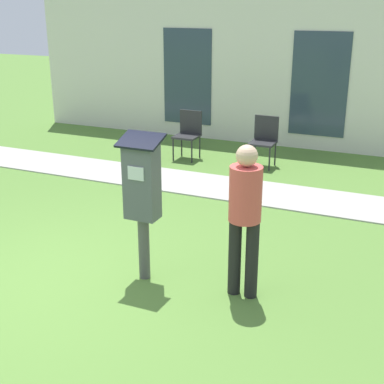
# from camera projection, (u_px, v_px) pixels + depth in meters

# --- Properties ---
(ground_plane) EXTENTS (40.00, 40.00, 0.00)m
(ground_plane) POSITION_uv_depth(u_px,v_px,m) (62.00, 281.00, 5.74)
(ground_plane) COLOR #517A33
(sidewalk) EXTENTS (12.00, 1.10, 0.02)m
(sidewalk) POSITION_uv_depth(u_px,v_px,m) (193.00, 183.00, 8.79)
(sidewalk) COLOR #A3A099
(sidewalk) RESTS_ON ground
(building_facade) EXTENTS (10.00, 0.26, 3.20)m
(building_facade) POSITION_uv_depth(u_px,v_px,m) (253.00, 65.00, 10.88)
(building_facade) COLOR silver
(building_facade) RESTS_ON ground
(parking_meter) EXTENTS (0.44, 0.31, 1.59)m
(parking_meter) POSITION_uv_depth(u_px,v_px,m) (142.00, 189.00, 5.48)
(parking_meter) COLOR #4C4C4C
(parking_meter) RESTS_ON ground
(person_standing) EXTENTS (0.32, 0.32, 1.58)m
(person_standing) POSITION_uv_depth(u_px,v_px,m) (245.00, 210.00, 5.18)
(person_standing) COLOR black
(person_standing) RESTS_ON ground
(outdoor_chair_left) EXTENTS (0.44, 0.44, 0.90)m
(outdoor_chair_left) POSITION_uv_depth(u_px,v_px,m) (189.00, 131.00, 10.06)
(outdoor_chair_left) COLOR #262628
(outdoor_chair_left) RESTS_ON ground
(outdoor_chair_middle) EXTENTS (0.44, 0.44, 0.90)m
(outdoor_chair_middle) POSITION_uv_depth(u_px,v_px,m) (264.00, 137.00, 9.59)
(outdoor_chair_middle) COLOR #262628
(outdoor_chair_middle) RESTS_ON ground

